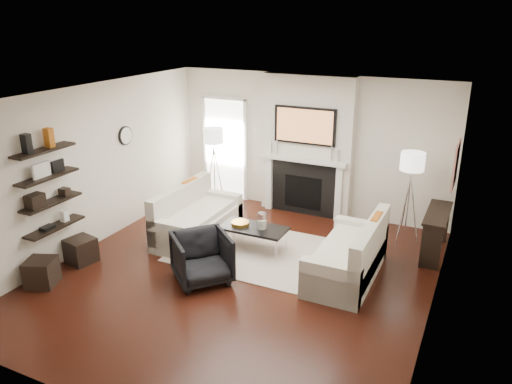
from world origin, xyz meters
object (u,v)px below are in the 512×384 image
at_px(loveseat_left_base, 198,227).
at_px(coffee_table, 254,228).
at_px(armchair, 202,256).
at_px(lamp_right_shade, 413,161).
at_px(ottoman_near, 81,250).
at_px(lamp_left_shade, 213,136).
at_px(loveseat_right_base, 346,264).

height_order(loveseat_left_base, coffee_table, same).
height_order(coffee_table, armchair, armchair).
relative_size(lamp_right_shade, ottoman_near, 1.00).
relative_size(coffee_table, lamp_right_shade, 2.75).
bearing_deg(lamp_left_shade, lamp_right_shade, -2.57).
distance_m(loveseat_left_base, coffee_table, 1.12).
relative_size(loveseat_right_base, armchair, 2.24).
bearing_deg(lamp_left_shade, loveseat_left_base, -70.08).
bearing_deg(armchair, lamp_right_shade, -0.67).
relative_size(coffee_table, armchair, 1.37).
distance_m(loveseat_left_base, loveseat_right_base, 2.75).
xyz_separation_m(armchair, lamp_right_shade, (2.47, 2.68, 1.05)).
bearing_deg(coffee_table, loveseat_left_base, 178.65).
height_order(loveseat_right_base, ottoman_near, loveseat_right_base).
xyz_separation_m(loveseat_right_base, coffee_table, (-1.64, 0.20, 0.19)).
bearing_deg(ottoman_near, loveseat_left_base, 52.90).
bearing_deg(lamp_right_shade, coffee_table, -146.77).
bearing_deg(lamp_left_shade, armchair, -63.39).
relative_size(armchair, ottoman_near, 2.01).
relative_size(loveseat_left_base, coffee_table, 1.64).
height_order(loveseat_left_base, lamp_left_shade, lamp_left_shade).
distance_m(loveseat_right_base, armchair, 2.16).
relative_size(loveseat_right_base, ottoman_near, 4.50).
xyz_separation_m(loveseat_left_base, lamp_left_shade, (-0.58, 1.60, 1.24)).
bearing_deg(loveseat_right_base, loveseat_left_base, 175.24).
bearing_deg(lamp_right_shade, armchair, -132.68).
xyz_separation_m(lamp_left_shade, lamp_right_shade, (3.90, -0.18, 0.00)).
bearing_deg(ottoman_near, coffee_table, 34.16).
bearing_deg(armchair, ottoman_near, 141.30).
relative_size(lamp_left_shade, ottoman_near, 1.00).
relative_size(loveseat_left_base, ottoman_near, 4.50).
height_order(lamp_right_shade, ottoman_near, lamp_right_shade).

